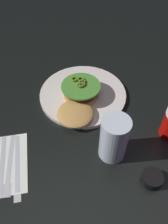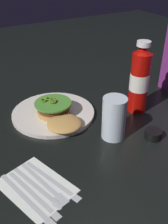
% 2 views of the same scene
% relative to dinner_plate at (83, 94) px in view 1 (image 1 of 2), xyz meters
% --- Properties ---
extents(ground_plane, '(3.00, 3.00, 0.00)m').
position_rel_dinner_plate_xyz_m(ground_plane, '(0.14, 0.08, -0.01)').
color(ground_plane, black).
extents(dinner_plate, '(0.30, 0.30, 0.01)m').
position_rel_dinner_plate_xyz_m(dinner_plate, '(0.00, 0.00, 0.00)').
color(dinner_plate, silver).
rests_on(dinner_plate, ground_plane).
extents(burger_sandwich, '(0.21, 0.13, 0.05)m').
position_rel_dinner_plate_xyz_m(burger_sandwich, '(0.05, -0.01, 0.03)').
color(burger_sandwich, '#C08C47').
rests_on(burger_sandwich, dinner_plate).
extents(water_glass, '(0.08, 0.08, 0.14)m').
position_rel_dinner_plate_xyz_m(water_glass, '(0.22, 0.11, 0.06)').
color(water_glass, silver).
rests_on(water_glass, ground_plane).
extents(condiment_cup, '(0.05, 0.05, 0.03)m').
position_rel_dinner_plate_xyz_m(condiment_cup, '(0.29, 0.21, 0.01)').
color(condiment_cup, black).
rests_on(condiment_cup, ground_plane).
extents(napkin, '(0.22, 0.18, 0.00)m').
position_rel_dinner_plate_xyz_m(napkin, '(0.29, -0.19, -0.01)').
color(napkin, white).
rests_on(napkin, ground_plane).
extents(spoon_utensil, '(0.18, 0.07, 0.00)m').
position_rel_dinner_plate_xyz_m(spoon_utensil, '(0.32, -0.18, -0.00)').
color(spoon_utensil, silver).
rests_on(spoon_utensil, napkin).
extents(fork_utensil, '(0.19, 0.06, 0.00)m').
position_rel_dinner_plate_xyz_m(fork_utensil, '(0.30, -0.16, -0.00)').
color(fork_utensil, silver).
rests_on(fork_utensil, napkin).
extents(butter_knife, '(0.19, 0.08, 0.00)m').
position_rel_dinner_plate_xyz_m(butter_knife, '(0.30, -0.14, -0.00)').
color(butter_knife, silver).
rests_on(butter_knife, napkin).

